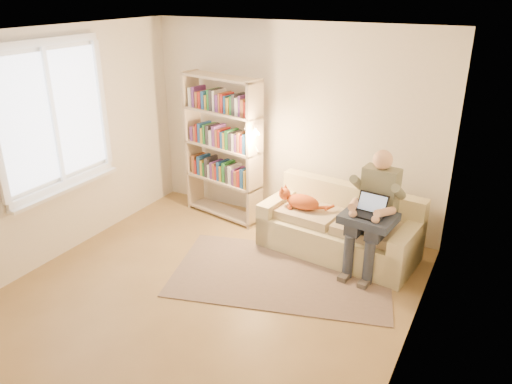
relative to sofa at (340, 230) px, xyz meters
The scene contains 13 objects.
floor 1.92m from the sofa, 118.76° to the right, with size 4.50×4.50×0.00m, color olive.
ceiling 3.00m from the sofa, 118.76° to the right, with size 4.00×4.50×0.02m, color white.
wall_left 3.51m from the sofa, 150.26° to the right, with size 0.02×4.50×2.60m, color silver.
wall_right 2.23m from the sofa, 56.86° to the right, with size 0.02×4.50×2.60m, color silver.
wall_back 1.49m from the sofa, 147.33° to the left, with size 4.00×0.02×2.60m, color silver.
window 3.39m from the sofa, 152.89° to the right, with size 0.12×1.52×1.69m.
sofa is the anchor object (origin of this frame).
person 0.68m from the sofa, 24.24° to the right, with size 0.45×0.66×1.37m.
cat 0.55m from the sofa, behind, with size 0.63×0.26×0.23m.
blanket 0.65m from the sofa, 39.29° to the right, with size 0.56×0.46×0.09m, color #263043.
laptop 0.71m from the sofa, 38.29° to the right, with size 0.35×0.33×0.26m.
bookshelf 1.94m from the sofa, behind, with size 1.28×0.60×1.95m.
rug 0.93m from the sofa, 114.98° to the right, with size 2.38×1.40×0.01m, color #7D695B.
Camera 1 is at (2.51, -3.50, 3.00)m, focal length 35.00 mm.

